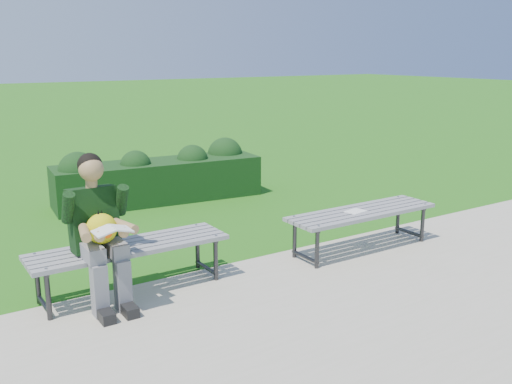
% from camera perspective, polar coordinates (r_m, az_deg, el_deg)
% --- Properties ---
extents(ground, '(80.00, 80.00, 0.00)m').
position_cam_1_polar(ground, '(6.13, -0.58, -6.87)').
color(ground, '#3C7A1E').
rests_on(ground, ground).
extents(walkway, '(30.00, 3.50, 0.02)m').
position_cam_1_polar(walkway, '(4.86, 10.82, -12.76)').
color(walkway, '#B2AE98').
rests_on(walkway, ground).
extents(hedge, '(3.10, 1.05, 0.85)m').
position_cam_1_polar(hedge, '(8.61, -9.57, 1.60)').
color(hedge, '#143E13').
rests_on(hedge, ground).
extents(bench_left, '(1.80, 0.50, 0.46)m').
position_cam_1_polar(bench_left, '(5.32, -12.50, -5.71)').
color(bench_left, gray).
rests_on(bench_left, walkway).
extents(bench_right, '(1.80, 0.50, 0.46)m').
position_cam_1_polar(bench_right, '(6.40, 10.54, -2.27)').
color(bench_right, gray).
rests_on(bench_right, walkway).
extents(seated_boy, '(0.56, 0.76, 1.31)m').
position_cam_1_polar(seated_boy, '(5.05, -15.47, -3.37)').
color(seated_boy, gray).
rests_on(seated_boy, walkway).
extents(paper_sheet, '(0.24, 0.19, 0.01)m').
position_cam_1_polar(paper_sheet, '(6.32, 9.90, -1.91)').
color(paper_sheet, white).
rests_on(paper_sheet, bench_right).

